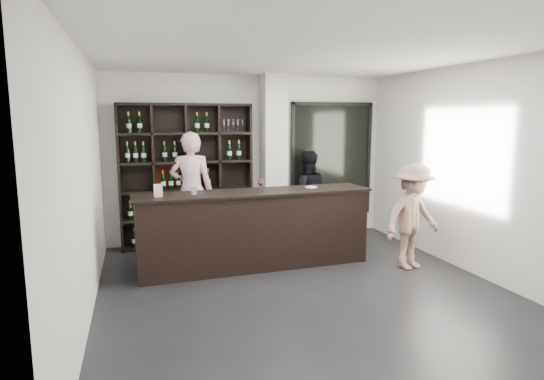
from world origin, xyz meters
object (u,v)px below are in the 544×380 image
object	(u,v)px
tasting_counter	(255,229)
customer	(412,217)
taster_pink	(191,190)
taster_black	(307,195)
wine_shelf	(187,176)

from	to	relation	value
tasting_counter	customer	distance (m)	2.27
customer	tasting_counter	bearing A→B (deg)	147.85
taster_pink	taster_black	bearing A→B (deg)	-165.88
wine_shelf	taster_pink	xyz separation A→B (m)	(0.05, -0.17, -0.23)
wine_shelf	taster_black	size ratio (longest dim) A/B	1.51
taster_black	taster_pink	bearing A→B (deg)	10.12
tasting_counter	customer	xyz separation A→B (m)	(2.15, -0.70, 0.20)
taster_black	customer	world-z (taller)	taster_black
taster_pink	taster_black	xyz separation A→B (m)	(2.05, 0.00, -0.18)
tasting_counter	taster_black	bearing A→B (deg)	42.84
wine_shelf	tasting_counter	size ratio (longest dim) A/B	0.70
taster_black	customer	size ratio (longest dim) A/B	1.04
tasting_counter	customer	world-z (taller)	customer
wine_shelf	taster_black	xyz separation A→B (m)	(2.10, -0.17, -0.40)
tasting_counter	taster_pink	distance (m)	1.56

